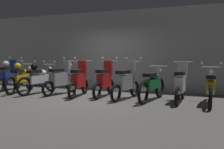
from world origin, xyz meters
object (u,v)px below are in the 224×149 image
(motorbike_slot_2, at_px, (39,79))
(motorbike_slot_5, at_px, (105,81))
(motorbike_slot_6, at_px, (126,82))
(motorbike_slot_8, at_px, (181,84))
(motorbike_slot_1, at_px, (21,78))
(motorbike_slot_7, at_px, (152,84))
(motorbike_slot_4, at_px, (79,80))
(motorbike_slot_0, at_px, (9,76))
(motorbike_slot_9, at_px, (211,87))
(motorbike_slot_3, at_px, (61,79))

(motorbike_slot_2, height_order, motorbike_slot_5, motorbike_slot_5)
(motorbike_slot_6, bearing_deg, motorbike_slot_8, 3.93)
(motorbike_slot_1, height_order, motorbike_slot_7, motorbike_slot_1)
(motorbike_slot_2, distance_m, motorbike_slot_4, 1.61)
(motorbike_slot_4, relative_size, motorbike_slot_6, 1.01)
(motorbike_slot_0, bearing_deg, motorbike_slot_1, -17.94)
(motorbike_slot_6, distance_m, motorbike_slot_7, 0.81)
(motorbike_slot_6, relative_size, motorbike_slot_9, 0.85)
(motorbike_slot_4, height_order, motorbike_slot_6, motorbike_slot_6)
(motorbike_slot_0, bearing_deg, motorbike_slot_2, -9.95)
(motorbike_slot_3, height_order, motorbike_slot_9, motorbike_slot_3)
(motorbike_slot_1, height_order, motorbike_slot_5, motorbike_slot_5)
(motorbike_slot_7, height_order, motorbike_slot_9, motorbike_slot_9)
(motorbike_slot_5, distance_m, motorbike_slot_7, 1.63)
(motorbike_slot_0, xyz_separation_m, motorbike_slot_9, (7.27, -0.13, -0.08))
(motorbike_slot_7, height_order, motorbike_slot_8, motorbike_slot_8)
(motorbike_slot_5, bearing_deg, motorbike_slot_8, -1.83)
(motorbike_slot_0, distance_m, motorbike_slot_3, 2.44)
(motorbike_slot_9, bearing_deg, motorbike_slot_5, 177.82)
(motorbike_slot_9, bearing_deg, motorbike_slot_2, -178.44)
(motorbike_slot_3, xyz_separation_m, motorbike_slot_5, (1.61, 0.10, 0.00))
(motorbike_slot_0, relative_size, motorbike_slot_3, 1.00)
(motorbike_slot_2, distance_m, motorbike_slot_8, 4.85)
(motorbike_slot_0, height_order, motorbike_slot_5, same)
(motorbike_slot_4, bearing_deg, motorbike_slot_0, 175.48)
(motorbike_slot_1, bearing_deg, motorbike_slot_3, 5.35)
(motorbike_slot_7, xyz_separation_m, motorbike_slot_9, (1.61, 0.03, 0.00))
(motorbike_slot_1, bearing_deg, motorbike_slot_2, -1.55)
(motorbike_slot_9, bearing_deg, motorbike_slot_0, 178.97)
(motorbike_slot_2, distance_m, motorbike_slot_9, 5.65)
(motorbike_slot_0, height_order, motorbike_slot_4, motorbike_slot_0)
(motorbike_slot_8, bearing_deg, motorbike_slot_2, -177.65)
(motorbike_slot_6, height_order, motorbike_slot_8, motorbike_slot_6)
(motorbike_slot_1, distance_m, motorbike_slot_4, 2.42)
(motorbike_slot_1, xyz_separation_m, motorbike_slot_9, (6.46, 0.13, -0.04))
(motorbike_slot_3, xyz_separation_m, motorbike_slot_9, (4.84, -0.02, -0.04))
(motorbike_slot_7, bearing_deg, motorbike_slot_2, -178.22)
(motorbike_slot_1, distance_m, motorbike_slot_9, 6.46)
(motorbike_slot_2, distance_m, motorbike_slot_5, 2.44)
(motorbike_slot_4, distance_m, motorbike_slot_6, 1.63)
(motorbike_slot_6, bearing_deg, motorbike_slot_2, -178.43)
(motorbike_slot_0, xyz_separation_m, motorbike_slot_7, (5.66, -0.16, -0.08))
(motorbike_slot_5, bearing_deg, motorbike_slot_3, -176.36)
(motorbike_slot_1, height_order, motorbike_slot_6, motorbike_slot_6)
(motorbike_slot_3, relative_size, motorbike_slot_7, 0.86)
(motorbike_slot_0, height_order, motorbike_slot_2, motorbike_slot_0)
(motorbike_slot_1, distance_m, motorbike_slot_3, 1.63)
(motorbike_slot_0, distance_m, motorbike_slot_8, 6.47)
(motorbike_slot_1, xyz_separation_m, motorbike_slot_4, (2.42, 0.01, -0.00))
(motorbike_slot_7, bearing_deg, motorbike_slot_0, 178.40)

